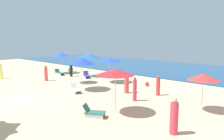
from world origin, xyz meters
TOP-DOWN VIEW (x-y plane):
  - ground_plane at (0.00, 0.00)m, footprint 60.00×60.00m
  - ocean at (0.00, 22.23)m, footprint 60.00×15.55m
  - umbrella_0 at (1.01, 5.45)m, footprint 2.31×2.31m
  - lounge_chair_0_0 at (1.33, 4.48)m, footprint 1.40×0.94m
  - umbrella_1 at (10.63, 6.76)m, footprint 1.85×1.85m
  - umbrella_2 at (0.56, 9.29)m, footprint 2.35×2.35m
  - umbrella_3 at (-7.88, 9.43)m, footprint 2.35×2.35m
  - lounge_chair_3_0 at (-6.84, 10.18)m, footprint 1.39×1.27m
  - lounge_chair_3_1 at (-6.88, 8.54)m, footprint 1.53×0.70m
  - umbrella_4 at (-3.52, 10.36)m, footprint 2.44×2.44m
  - lounge_chair_4_0 at (-3.05, 9.51)m, footprint 1.46×1.16m
  - umbrella_5 at (-1.61, 6.99)m, footprint 1.86×1.86m
  - umbrella_6 at (6.98, 2.97)m, footprint 2.21×2.21m
  - lounge_chair_6_0 at (6.53, 1.64)m, footprint 1.37×1.17m
  - beachgoer_0 at (6.32, 5.79)m, footprint 0.40×0.40m
  - beachgoer_1 at (-4.83, 5.52)m, footprint 0.46×0.46m
  - beachgoer_2 at (6.74, 8.23)m, footprint 0.43×0.43m
  - beachgoer_3 at (10.88, 2.66)m, footprint 0.50×0.50m
  - beachgoer_4 at (-9.47, 2.87)m, footprint 0.42×0.42m
  - beachgoer_5 at (-4.94, 8.81)m, footprint 0.33×0.33m
  - beachgoer_6 at (4.49, 7.16)m, footprint 0.51×0.51m
  - beach_ball_0 at (4.30, 10.43)m, footprint 0.40×0.40m

SIDE VIEW (x-z plane):
  - ground_plane at x=0.00m, z-range 0.00..0.00m
  - ocean at x=0.00m, z-range 0.00..0.12m
  - beach_ball_0 at x=4.30m, z-range 0.00..0.40m
  - lounge_chair_4_0 at x=-3.05m, z-range -0.11..0.59m
  - lounge_chair_3_0 at x=-6.84m, z-range -0.07..0.58m
  - lounge_chair_3_1 at x=-6.88m, z-range -0.08..0.59m
  - lounge_chair_0_0 at x=1.33m, z-range -0.10..0.61m
  - lounge_chair_6_0 at x=6.53m, z-range -0.08..0.65m
  - beachgoer_6 at x=4.49m, z-range -0.06..1.51m
  - beachgoer_2 at x=6.74m, z-range -0.04..1.49m
  - beachgoer_4 at x=-9.47m, z-range -0.04..1.55m
  - beachgoer_1 at x=-4.83m, z-range -0.05..1.59m
  - beachgoer_3 at x=10.88m, z-range -0.06..1.67m
  - beachgoer_5 at x=-4.94m, z-range -0.04..1.65m
  - beachgoer_0 at x=6.32m, z-range -0.04..1.67m
  - umbrella_5 at x=-1.61m, z-range 0.95..3.25m
  - umbrella_1 at x=10.63m, z-range 0.95..3.28m
  - umbrella_2 at x=0.56m, z-range 1.03..3.47m
  - umbrella_4 at x=-3.52m, z-range 1.07..3.69m
  - umbrella_3 at x=-7.88m, z-range 1.06..3.74m
  - umbrella_6 at x=6.98m, z-range 1.14..3.79m
  - umbrella_0 at x=1.01m, z-range 1.11..3.87m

